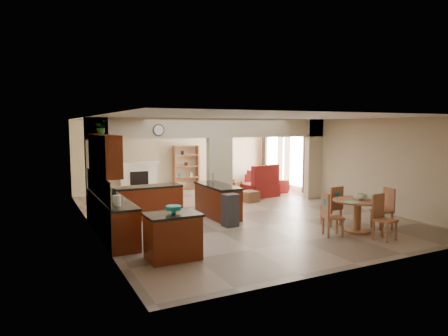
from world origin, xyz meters
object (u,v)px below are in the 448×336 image
sofa (266,180)px  dining_table (357,211)px  kitchen_island (173,236)px  armchair (230,189)px

sofa → dining_table: bearing=175.9°
kitchen_island → dining_table: 4.63m
dining_table → sofa: bearing=76.3°
kitchen_island → armchair: bearing=52.5°
sofa → armchair: 2.38m
kitchen_island → dining_table: (4.63, -0.16, 0.08)m
kitchen_island → dining_table: kitchen_island is taller
sofa → armchair: bearing=124.5°
armchair → sofa: bearing=164.8°
kitchen_island → sofa: (6.25, 6.51, -0.09)m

